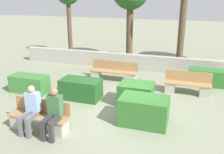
{
  "coord_description": "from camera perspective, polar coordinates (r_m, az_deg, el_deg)",
  "views": [
    {
      "loc": [
        1.98,
        -7.23,
        3.64
      ],
      "look_at": [
        -0.56,
        0.5,
        0.9
      ],
      "focal_mm": 40.0,
      "sensor_mm": 36.0,
      "label": 1
    }
  ],
  "objects": [
    {
      "name": "ground_plane",
      "position": [
        8.33,
        2.63,
        -7.31
      ],
      "size": [
        60.0,
        60.0,
        0.0
      ],
      "primitive_type": "plane",
      "color": "gray"
    },
    {
      "name": "perimeter_wall",
      "position": [
        12.35,
        8.34,
        3.13
      ],
      "size": [
        13.57,
        0.3,
        0.77
      ],
      "color": "#ADA89E",
      "rests_on": "ground_plane"
    },
    {
      "name": "bench_front",
      "position": [
        7.32,
        -16.22,
        -9.2
      ],
      "size": [
        1.74,
        0.49,
        0.84
      ],
      "color": "#A37A4C",
      "rests_on": "ground_plane"
    },
    {
      "name": "bench_left_side",
      "position": [
        10.87,
        0.39,
        0.88
      ],
      "size": [
        2.07,
        0.49,
        0.84
      ],
      "rotation": [
        0.0,
        0.0,
        -0.02
      ],
      "color": "#A37A4C",
      "rests_on": "ground_plane"
    },
    {
      "name": "bench_right_side",
      "position": [
        9.84,
        16.86,
        -1.96
      ],
      "size": [
        1.72,
        0.48,
        0.84
      ],
      "rotation": [
        0.0,
        0.0,
        0.08
      ],
      "color": "#A37A4C",
      "rests_on": "ground_plane"
    },
    {
      "name": "person_seated_man",
      "position": [
        7.13,
        -18.11,
        -6.63
      ],
      "size": [
        0.38,
        0.64,
        1.3
      ],
      "color": "slate",
      "rests_on": "ground_plane"
    },
    {
      "name": "person_seated_woman",
      "position": [
        6.76,
        -13.36,
        -7.42
      ],
      "size": [
        0.38,
        0.64,
        1.33
      ],
      "color": "#333338",
      "rests_on": "ground_plane"
    },
    {
      "name": "hedge_block_near_left",
      "position": [
        11.04,
        21.04,
        -0.09
      ],
      "size": [
        1.58,
        0.67,
        0.67
      ],
      "color": "#33702D",
      "rests_on": "ground_plane"
    },
    {
      "name": "hedge_block_near_right",
      "position": [
        7.35,
        7.3,
        -7.63
      ],
      "size": [
        1.38,
        0.89,
        0.82
      ],
      "color": "#33702D",
      "rests_on": "ground_plane"
    },
    {
      "name": "hedge_block_mid_left",
      "position": [
        9.07,
        -7.14,
        -2.73
      ],
      "size": [
        1.43,
        0.79,
        0.72
      ],
      "color": "#235623",
      "rests_on": "ground_plane"
    },
    {
      "name": "hedge_block_mid_right",
      "position": [
        10.11,
        -18.33,
        -1.47
      ],
      "size": [
        1.45,
        0.66,
        0.66
      ],
      "color": "#3D7A38",
      "rests_on": "ground_plane"
    },
    {
      "name": "hedge_block_far_left",
      "position": [
        8.56,
        5.53,
        -3.89
      ],
      "size": [
        1.13,
        0.89,
        0.76
      ],
      "color": "#33702D",
      "rests_on": "ground_plane"
    }
  ]
}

